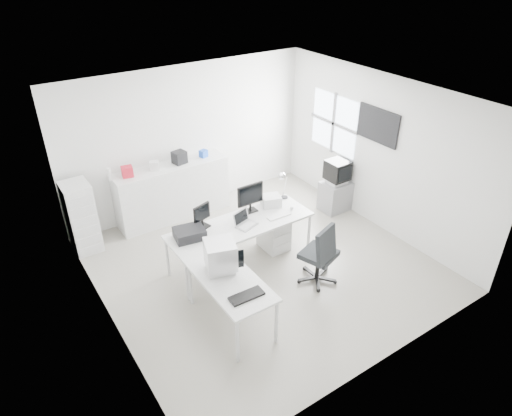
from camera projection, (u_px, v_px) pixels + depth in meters
floor at (263, 265)px, 7.59m from camera, size 5.00×5.00×0.01m
ceiling at (264, 100)px, 6.17m from camera, size 5.00×5.00×0.01m
back_wall at (189, 139)px, 8.67m from camera, size 5.00×0.02×2.80m
left_wall at (99, 244)px, 5.69m from camera, size 0.02×5.00×2.80m
right_wall at (379, 154)px, 8.08m from camera, size 0.02×5.00×2.80m
window at (334, 123)px, 8.82m from camera, size 0.02×1.20×1.10m
wall_picture at (378, 125)px, 7.88m from camera, size 0.04×0.90×0.60m
main_desk at (241, 243)px, 7.48m from camera, size 2.40×0.80×0.75m
side_desk at (231, 301)px, 6.28m from camera, size 0.70×1.40×0.75m
drawer_pedestal at (274, 233)px, 7.88m from camera, size 0.40×0.50×0.60m
inkjet_printer at (190, 233)px, 6.91m from camera, size 0.50×0.42×0.16m
lcd_monitor_small at (202, 217)px, 7.10m from camera, size 0.35×0.26×0.40m
lcd_monitor_large at (250, 198)px, 7.51m from camera, size 0.48×0.19×0.49m
laptop at (247, 220)px, 7.18m from camera, size 0.45×0.46×0.24m
white_keyboard at (279, 216)px, 7.48m from camera, size 0.42×0.13×0.02m
white_mouse at (292, 208)px, 7.65m from camera, size 0.07×0.07×0.07m
laser_printer at (271, 201)px, 7.75m from camera, size 0.39×0.36×0.18m
desk_lamp at (285, 186)px, 7.90m from camera, size 0.16×0.16×0.48m
crt_monitor at (220, 256)px, 6.15m from camera, size 0.54×0.54×0.49m
black_keyboard at (247, 296)px, 5.80m from camera, size 0.46×0.20×0.03m
office_chair at (319, 252)px, 6.98m from camera, size 0.81×0.81×1.11m
tv_cabinet at (335, 196)px, 9.01m from camera, size 0.55×0.45×0.59m
crt_tv at (337, 172)px, 8.74m from camera, size 0.50×0.48×0.45m
sideboard at (173, 191)px, 8.66m from camera, size 2.17×0.54×1.08m
clutter_box_a at (127, 172)px, 7.96m from camera, size 0.21×0.20×0.19m
clutter_box_b at (154, 166)px, 8.20m from camera, size 0.20×0.19×0.16m
clutter_box_c at (179, 157)px, 8.42m from camera, size 0.27×0.25×0.23m
clutter_box_d at (203, 154)px, 8.69m from camera, size 0.17×0.16×0.14m
clutter_bottle at (109, 174)px, 7.83m from camera, size 0.07×0.07×0.22m
filing_cabinet at (81, 217)px, 7.69m from camera, size 0.44×0.53×1.26m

